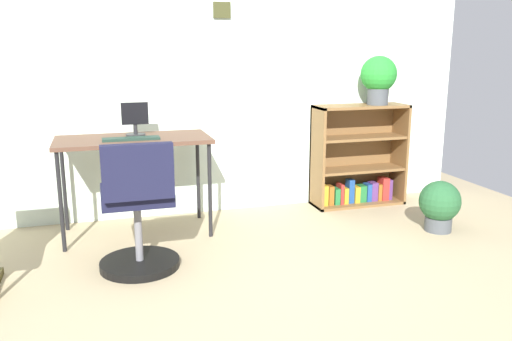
# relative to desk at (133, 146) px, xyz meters

# --- Properties ---
(ground_plane) EXTENTS (6.24, 6.24, 0.00)m
(ground_plane) POSITION_rel_desk_xyz_m (0.44, -1.70, -0.70)
(ground_plane) COLOR tan
(wall_back) EXTENTS (5.20, 0.12, 2.47)m
(wall_back) POSITION_rel_desk_xyz_m (0.44, 0.45, 0.54)
(wall_back) COLOR silver
(wall_back) RESTS_ON ground_plane
(desk) EXTENTS (1.14, 0.56, 0.76)m
(desk) POSITION_rel_desk_xyz_m (0.00, 0.00, 0.00)
(desk) COLOR brown
(desk) RESTS_ON ground_plane
(monitor) EXTENTS (0.20, 0.15, 0.25)m
(monitor) POSITION_rel_desk_xyz_m (0.03, 0.09, 0.19)
(monitor) COLOR #262628
(monitor) RESTS_ON desk
(keyboard) EXTENTS (0.41, 0.11, 0.02)m
(keyboard) POSITION_rel_desk_xyz_m (-0.02, -0.10, 0.07)
(keyboard) COLOR #1D342A
(keyboard) RESTS_ON desk
(office_chair) EXTENTS (0.52, 0.55, 0.87)m
(office_chair) POSITION_rel_desk_xyz_m (-0.04, -0.74, -0.31)
(office_chair) COLOR black
(office_chair) RESTS_ON ground_plane
(bookshelf_low) EXTENTS (0.85, 0.30, 0.92)m
(bookshelf_low) POSITION_rel_desk_xyz_m (2.01, 0.26, -0.30)
(bookshelf_low) COLOR brown
(bookshelf_low) RESTS_ON ground_plane
(potted_plant_on_shelf) EXTENTS (0.32, 0.32, 0.43)m
(potted_plant_on_shelf) POSITION_rel_desk_xyz_m (2.16, 0.20, 0.47)
(potted_plant_on_shelf) COLOR #474C51
(potted_plant_on_shelf) RESTS_ON bookshelf_low
(potted_plant_floor) EXTENTS (0.32, 0.32, 0.40)m
(potted_plant_floor) POSITION_rel_desk_xyz_m (2.28, -0.63, -0.48)
(potted_plant_floor) COLOR #474C51
(potted_plant_floor) RESTS_ON ground_plane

